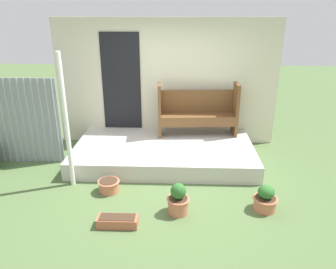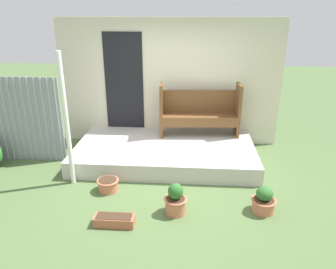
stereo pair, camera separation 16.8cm
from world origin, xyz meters
name	(u,v)px [view 1 (the left image)]	position (x,y,z in m)	size (l,w,h in m)	color
ground_plane	(165,183)	(0.00, 0.00, 0.00)	(24.00, 24.00, 0.00)	#516B3D
porch_slab	(164,152)	(-0.06, 0.93, 0.16)	(3.39, 1.86, 0.31)	beige
house_wall	(164,83)	(-0.10, 1.89, 1.30)	(4.59, 0.08, 2.60)	beige
support_post	(66,123)	(-1.54, -0.07, 1.09)	(0.07, 0.07, 2.19)	white
bench	(197,110)	(0.59, 1.53, 0.84)	(1.62, 0.50, 1.06)	brown
flower_pot_left	(109,185)	(-0.88, -0.29, 0.11)	(0.36, 0.36, 0.20)	#C67251
flower_pot_middle	(178,200)	(0.23, -0.82, 0.21)	(0.33, 0.33, 0.47)	#C67251
flower_pot_right	(265,199)	(1.50, -0.70, 0.17)	(0.36, 0.36, 0.40)	#C67251
planter_box_rect	(118,221)	(-0.58, -1.16, 0.07)	(0.55, 0.20, 0.14)	#B26042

